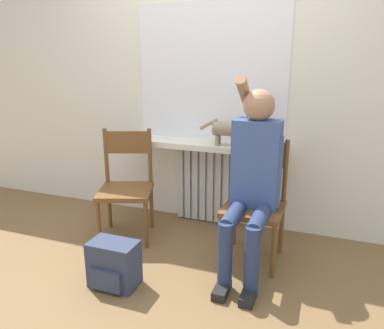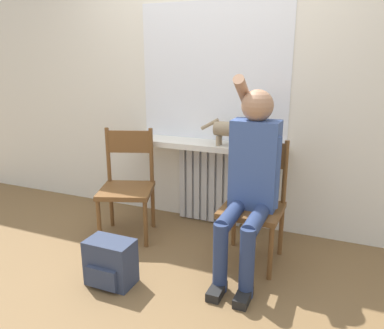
% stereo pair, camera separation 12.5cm
% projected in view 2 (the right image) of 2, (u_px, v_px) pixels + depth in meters
% --- Properties ---
extents(ground_plane, '(12.00, 12.00, 0.00)m').
position_uv_depth(ground_plane, '(152.00, 284.00, 2.61)').
color(ground_plane, brown).
extents(wall_with_window, '(7.00, 0.06, 2.70)m').
position_uv_depth(wall_with_window, '(214.00, 78.00, 3.33)').
color(wall_with_window, white).
rests_on(wall_with_window, ground_plane).
extents(radiator, '(0.60, 0.08, 0.75)m').
position_uv_depth(radiator, '(210.00, 184.00, 3.52)').
color(radiator, silver).
rests_on(radiator, ground_plane).
extents(windowsill, '(1.42, 0.30, 0.05)m').
position_uv_depth(windowsill, '(206.00, 145.00, 3.33)').
color(windowsill, white).
rests_on(windowsill, radiator).
extents(window_glass, '(1.36, 0.01, 1.19)m').
position_uv_depth(window_glass, '(213.00, 73.00, 3.28)').
color(window_glass, white).
rests_on(window_glass, windowsill).
extents(chair_left, '(0.56, 0.56, 0.93)m').
position_uv_depth(chair_left, '(127.00, 184.00, 3.24)').
color(chair_left, brown).
rests_on(chair_left, ground_plane).
extents(chair_right, '(0.44, 0.44, 0.93)m').
position_uv_depth(chair_right, '(254.00, 202.00, 2.82)').
color(chair_right, brown).
rests_on(chair_right, ground_plane).
extents(person, '(0.36, 1.03, 1.41)m').
position_uv_depth(person, '(251.00, 174.00, 2.65)').
color(person, navy).
rests_on(person, ground_plane).
extents(cat, '(0.45, 0.12, 0.23)m').
position_uv_depth(cat, '(231.00, 130.00, 3.14)').
color(cat, '#9E896B').
rests_on(cat, windowsill).
extents(backpack, '(0.33, 0.23, 0.32)m').
position_uv_depth(backpack, '(110.00, 263.00, 2.58)').
color(backpack, '#333D56').
rests_on(backpack, ground_plane).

